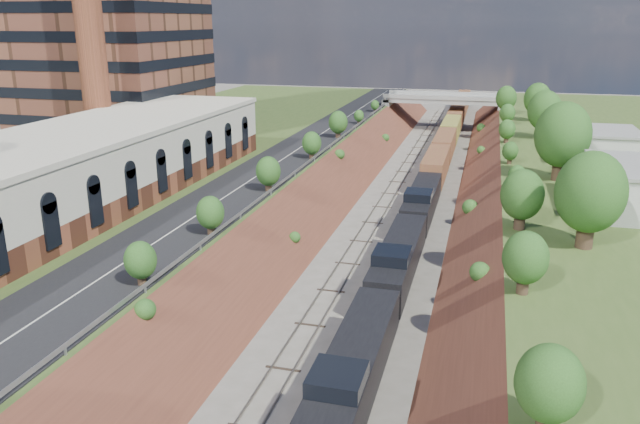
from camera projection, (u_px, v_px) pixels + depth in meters
platform_left at (144, 178)px, 79.98m from camera, size 44.00×180.00×5.00m
embankment_left at (309, 209)px, 75.22m from camera, size 10.00×180.00×10.00m
embankment_right at (497, 224)px, 69.73m from camera, size 10.00×180.00×10.00m
rail_left_track at (377, 214)px, 73.10m from camera, size 1.58×180.00×0.18m
rail_right_track at (422, 217)px, 71.80m from camera, size 1.58×180.00×0.18m
road at (273, 166)px, 74.86m from camera, size 8.00×180.00×0.10m
guardrail at (305, 164)px, 73.50m from camera, size 0.10×171.00×0.70m
commercial_building at (62, 174)px, 56.67m from camera, size 14.30×62.30×7.00m
overpass at (444, 106)px, 128.19m from camera, size 24.50×8.30×7.40m
white_building_far at (601, 146)px, 77.63m from camera, size 8.00×10.00×3.60m
tree_right_large at (590, 193)px, 47.02m from camera, size 5.25×5.25×7.61m
tree_left_crest at (105, 285)px, 36.46m from camera, size 2.45×2.45×3.55m
freight_train at (444, 147)px, 99.16m from camera, size 2.88×147.34×4.55m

